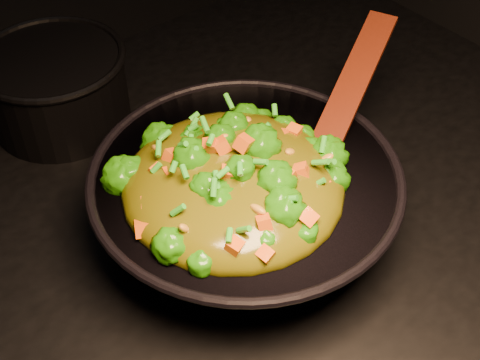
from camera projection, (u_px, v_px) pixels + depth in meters
wok at (245, 205)px, 0.80m from camera, size 0.38×0.38×0.10m
stir_fry at (233, 161)px, 0.72m from camera, size 0.32×0.32×0.09m
spatula at (349, 92)px, 0.81m from camera, size 0.22×0.13×0.10m
back_pot at (57, 88)px, 0.96m from camera, size 0.24×0.24×0.11m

